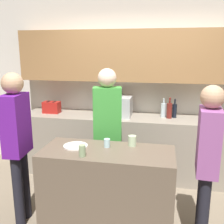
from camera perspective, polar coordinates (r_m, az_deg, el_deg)
back_wall at (r=4.10m, az=6.48°, el=8.05°), size 6.40×0.40×2.70m
back_counter at (r=4.07m, az=5.76°, el=-7.47°), size 3.60×0.62×0.93m
kitchen_island at (r=2.92m, az=-0.99°, el=-16.62°), size 1.37×0.60×0.90m
microwave at (r=3.96m, az=0.50°, el=1.28°), size 0.52×0.39×0.30m
toaster at (r=4.27m, az=-13.01°, el=1.01°), size 0.26×0.16×0.18m
bottle_0 at (r=3.97m, az=11.13°, el=0.45°), size 0.08×0.08×0.28m
bottle_1 at (r=3.92m, az=12.37°, el=0.36°), size 0.08×0.08×0.31m
bottle_2 at (r=3.98m, az=13.45°, el=0.33°), size 0.07×0.07×0.28m
plate_on_island at (r=2.85m, az=-7.93°, el=-7.32°), size 0.26×0.26×0.01m
cup_0 at (r=2.58m, az=-6.51°, el=-8.39°), size 0.07×0.07×0.11m
cup_1 at (r=2.84m, az=4.43°, el=-6.27°), size 0.09×0.09×0.11m
cup_2 at (r=2.80m, az=-1.11°, el=-6.76°), size 0.07×0.07×0.09m
person_left at (r=3.23m, az=-1.03°, el=-2.71°), size 0.37×0.26×1.70m
person_center at (r=2.97m, az=-19.97°, el=-5.08°), size 0.22×0.35×1.69m
person_right at (r=2.62m, az=20.04°, el=-8.86°), size 0.21×0.35×1.61m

